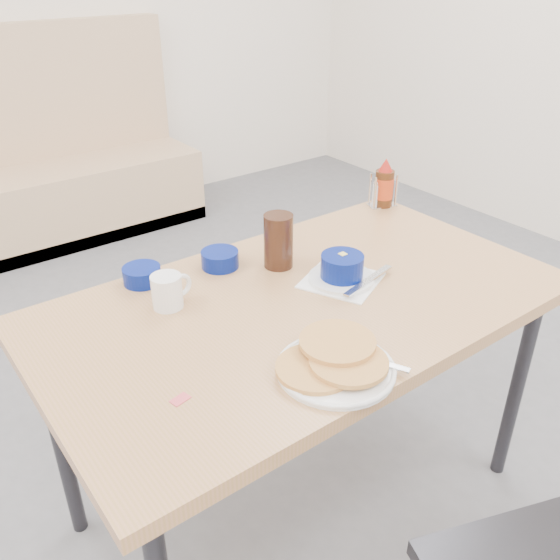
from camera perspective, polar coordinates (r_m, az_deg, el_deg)
ground at (r=1.96m, az=6.92°, el=-24.34°), size 6.00×6.00×0.00m
booth_bench at (r=3.88m, az=-22.39°, el=8.62°), size 1.90×0.56×1.22m
dining_table at (r=1.61m, az=2.31°, el=-3.67°), size 1.40×0.80×0.76m
pancake_plate at (r=1.32m, az=5.31°, el=-7.93°), size 0.26×0.26×0.05m
coffee_mug at (r=1.55m, az=-10.71°, el=-1.00°), size 0.12×0.08×0.09m
grits_setting at (r=1.65m, az=6.01°, el=0.95°), size 0.28×0.26×0.08m
creamer_bowl at (r=1.69m, az=-13.14°, el=0.47°), size 0.11×0.11×0.05m
butter_bowl at (r=1.74m, az=-5.80°, el=2.01°), size 0.11×0.11×0.05m
amber_tumbler at (r=1.71m, az=-0.15°, el=3.78°), size 0.11×0.11×0.16m
condiment_caddy at (r=2.19m, az=9.85°, el=8.10°), size 0.11×0.09×0.12m
syrup_bottle at (r=2.17m, az=9.99°, el=8.93°), size 0.07×0.07×0.18m
sugar_wrapper at (r=1.27m, az=-9.58°, el=-11.26°), size 0.04×0.03×0.00m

